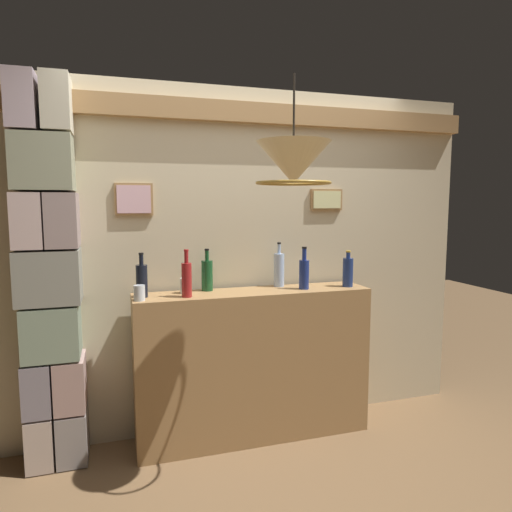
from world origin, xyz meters
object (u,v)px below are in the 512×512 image
liquor_bottle_vermouth (142,280)px  glass_tumbler_rocks (185,286)px  liquor_bottle_port (304,273)px  liquor_bottle_whiskey (279,269)px  glass_tumbler_highball (139,293)px  liquor_bottle_mezcal (207,275)px  liquor_bottle_scotch (348,272)px  liquor_bottle_gin (187,279)px  pendant_lamp (293,164)px

liquor_bottle_vermouth → glass_tumbler_rocks: liquor_bottle_vermouth is taller
liquor_bottle_port → liquor_bottle_whiskey: 0.20m
liquor_bottle_port → glass_tumbler_highball: size_ratio=3.08×
liquor_bottle_whiskey → liquor_bottle_mezcal: (-0.53, -0.00, -0.01)m
liquor_bottle_vermouth → liquor_bottle_mezcal: bearing=11.9°
liquor_bottle_scotch → liquor_bottle_whiskey: bearing=162.3°
liquor_bottle_gin → liquor_bottle_mezcal: bearing=46.2°
liquor_bottle_port → liquor_bottle_gin: bearing=-177.7°
glass_tumbler_rocks → glass_tumbler_highball: 0.34m
pendant_lamp → liquor_bottle_whiskey: bearing=75.3°
liquor_bottle_vermouth → pendant_lamp: size_ratio=0.50×
liquor_bottle_scotch → pendant_lamp: bearing=-138.2°
liquor_bottle_scotch → glass_tumbler_rocks: 1.18m
liquor_bottle_mezcal → liquor_bottle_scotch: bearing=-8.4°
liquor_bottle_whiskey → glass_tumbler_rocks: size_ratio=3.15×
liquor_bottle_whiskey → liquor_bottle_vermouth: bearing=-174.3°
liquor_bottle_vermouth → liquor_bottle_mezcal: liquor_bottle_mezcal is taller
liquor_bottle_scotch → pendant_lamp: 1.15m
liquor_bottle_whiskey → glass_tumbler_highball: liquor_bottle_whiskey is taller
liquor_bottle_vermouth → glass_tumbler_highball: (-0.02, -0.11, -0.06)m
liquor_bottle_mezcal → pendant_lamp: 1.08m
liquor_bottle_scotch → liquor_bottle_mezcal: (-1.01, 0.15, 0.00)m
liquor_bottle_whiskey → glass_tumbler_highball: (-1.00, -0.20, -0.08)m
liquor_bottle_vermouth → liquor_bottle_mezcal: 0.46m
liquor_bottle_whiskey → liquor_bottle_vermouth: size_ratio=1.12×
liquor_bottle_whiskey → liquor_bottle_mezcal: bearing=-179.6°
liquor_bottle_mezcal → liquor_bottle_vermouth: bearing=-168.1°
pendant_lamp → liquor_bottle_port: bearing=61.3°
liquor_bottle_port → liquor_bottle_mezcal: bearing=167.9°
liquor_bottle_scotch → glass_tumbler_rocks: bearing=175.0°
liquor_bottle_mezcal → glass_tumbler_rocks: 0.18m
glass_tumbler_rocks → pendant_lamp: bearing=-55.1°
liquor_bottle_gin → glass_tumbler_highball: bearing=-175.6°
liquor_bottle_vermouth → glass_tumbler_highball: bearing=-102.1°
glass_tumbler_rocks → glass_tumbler_highball: glass_tumbler_rocks is taller
glass_tumbler_rocks → liquor_bottle_scotch: bearing=-5.0°
liquor_bottle_scotch → glass_tumbler_rocks: size_ratio=2.57×
glass_tumbler_highball → pendant_lamp: size_ratio=0.17×
liquor_bottle_gin → liquor_bottle_vermouth: (-0.28, 0.08, -0.01)m
liquor_bottle_gin → pendant_lamp: pendant_lamp is taller
liquor_bottle_scotch → glass_tumbler_highball: liquor_bottle_scotch is taller
pendant_lamp → liquor_bottle_mezcal: bearing=113.9°
liquor_bottle_whiskey → pendant_lamp: 1.05m
liquor_bottle_port → liquor_bottle_vermouth: size_ratio=1.04×
liquor_bottle_port → liquor_bottle_scotch: (0.34, -0.01, -0.01)m
liquor_bottle_vermouth → glass_tumbler_highball: liquor_bottle_vermouth is taller
glass_tumbler_rocks → liquor_bottle_port: bearing=-6.7°
liquor_bottle_scotch → liquor_bottle_port: bearing=179.1°
liquor_bottle_mezcal → liquor_bottle_port: bearing=-12.1°
liquor_bottle_scotch → liquor_bottle_mezcal: size_ratio=0.90×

